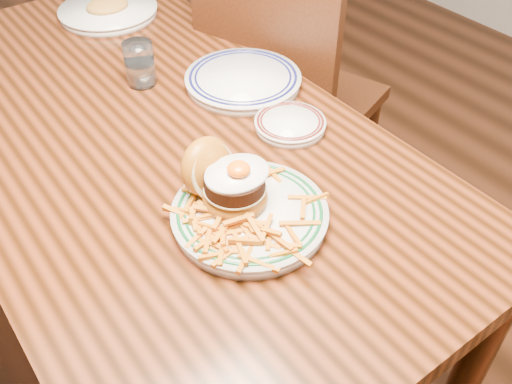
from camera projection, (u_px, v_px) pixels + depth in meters
floor at (175, 320)px, 1.79m from camera, size 6.00×6.00×0.00m
table at (149, 155)px, 1.35m from camera, size 0.85×1.60×0.75m
chair_right at (285, 98)px, 1.78m from camera, size 0.58×0.58×0.98m
main_plate at (242, 202)px, 1.04m from camera, size 0.29×0.31×0.14m
side_plate at (290, 124)px, 1.27m from camera, size 0.16×0.17×0.02m
rear_plate at (243, 80)px, 1.40m from camera, size 0.29×0.29×0.03m
water_glass at (140, 66)px, 1.39m from camera, size 0.07×0.07×0.11m
far_plate at (108, 11)px, 1.69m from camera, size 0.29×0.29×0.05m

